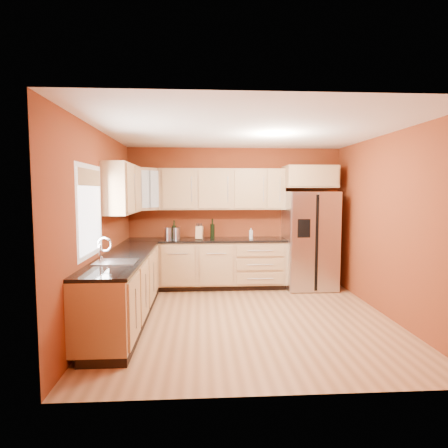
{
  "coord_description": "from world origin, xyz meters",
  "views": [
    {
      "loc": [
        -0.64,
        -5.1,
        1.79
      ],
      "look_at": [
        -0.28,
        0.9,
        1.26
      ],
      "focal_mm": 30.0,
      "sensor_mm": 36.0,
      "label": 1
    }
  ],
  "objects": [
    {
      "name": "over_fridge_cabinet",
      "position": [
        1.35,
        1.7,
        2.05
      ],
      "size": [
        0.92,
        0.6,
        0.4
      ],
      "primitive_type": "cube",
      "color": "#AE7D54",
      "rests_on": "wall_back"
    },
    {
      "name": "countertop_left",
      "position": [
        -1.69,
        0.0,
        0.9
      ],
      "size": [
        0.62,
        2.8,
        0.04
      ],
      "primitive_type": "cube",
      "color": "black",
      "rests_on": "base_cabinets_left"
    },
    {
      "name": "sink_faucet",
      "position": [
        -1.69,
        -0.5,
        1.07
      ],
      "size": [
        0.5,
        0.42,
        0.3
      ],
      "primitive_type": null,
      "color": "silver",
      "rests_on": "countertop_left"
    },
    {
      "name": "upper_cabinets_left",
      "position": [
        -1.83,
        0.72,
        1.83
      ],
      "size": [
        0.33,
        1.35,
        0.75
      ],
      "primitive_type": "cube",
      "color": "#AE7D54",
      "rests_on": "wall_left"
    },
    {
      "name": "corner_upper_cabinet",
      "position": [
        -1.67,
        1.67,
        1.83
      ],
      "size": [
        0.67,
        0.67,
        0.75
      ],
      "primitive_type": "cube",
      "rotation": [
        0.0,
        0.0,
        0.79
      ],
      "color": "#AE7D54",
      "rests_on": "wall_back"
    },
    {
      "name": "wine_bottle_a",
      "position": [
        -0.44,
        1.75,
        1.1
      ],
      "size": [
        0.09,
        0.09,
        0.36
      ],
      "primitive_type": null,
      "rotation": [
        0.0,
        0.0,
        0.16
      ],
      "color": "black",
      "rests_on": "countertop_back"
    },
    {
      "name": "countertop_back",
      "position": [
        -0.55,
        1.69,
        0.9
      ],
      "size": [
        2.9,
        0.62,
        0.04
      ],
      "primitive_type": "cube",
      "color": "black",
      "rests_on": "base_cabinets_back"
    },
    {
      "name": "upper_cabinets_back",
      "position": [
        -0.25,
        1.83,
        1.83
      ],
      "size": [
        2.3,
        0.33,
        0.75
      ],
      "primitive_type": "cube",
      "color": "#AE7D54",
      "rests_on": "wall_back"
    },
    {
      "name": "wall_left",
      "position": [
        -2.0,
        0.0,
        1.3
      ],
      "size": [
        0.04,
        4.0,
        2.6
      ],
      "primitive_type": "cube",
      "color": "maroon",
      "rests_on": "floor"
    },
    {
      "name": "wall_front",
      "position": [
        0.0,
        -2.0,
        1.3
      ],
      "size": [
        4.0,
        0.04,
        2.6
      ],
      "primitive_type": "cube",
      "color": "maroon",
      "rests_on": "floor"
    },
    {
      "name": "ceiling",
      "position": [
        0.0,
        0.0,
        2.6
      ],
      "size": [
        4.0,
        4.0,
        0.0
      ],
      "primitive_type": "plane",
      "color": "white",
      "rests_on": "wall_back"
    },
    {
      "name": "wall_right",
      "position": [
        2.0,
        0.0,
        1.3
      ],
      "size": [
        0.04,
        4.0,
        2.6
      ],
      "primitive_type": "cube",
      "color": "maroon",
      "rests_on": "floor"
    },
    {
      "name": "base_cabinets_left",
      "position": [
        -1.7,
        0.0,
        0.44
      ],
      "size": [
        0.6,
        2.8,
        0.88
      ],
      "primitive_type": "cube",
      "color": "#AE7D54",
      "rests_on": "floor"
    },
    {
      "name": "knife_block",
      "position": [
        -0.68,
        1.64,
        1.04
      ],
      "size": [
        0.14,
        0.13,
        0.24
      ],
      "primitive_type": "cube",
      "rotation": [
        0.0,
        0.0,
        -0.21
      ],
      "color": "tan",
      "rests_on": "countertop_back"
    },
    {
      "name": "soap_dispenser",
      "position": [
        0.26,
        1.62,
        1.02
      ],
      "size": [
        0.08,
        0.08,
        0.2
      ],
      "primitive_type": "cylinder",
      "rotation": [
        0.0,
        0.0,
        -0.25
      ],
      "color": "silver",
      "rests_on": "countertop_back"
    },
    {
      "name": "base_cabinets_back",
      "position": [
        -0.55,
        1.7,
        0.44
      ],
      "size": [
        2.9,
        0.6,
        0.88
      ],
      "primitive_type": "cube",
      "color": "#AE7D54",
      "rests_on": "floor"
    },
    {
      "name": "refrigerator",
      "position": [
        1.35,
        1.62,
        0.89
      ],
      "size": [
        0.9,
        0.75,
        1.78
      ],
      "primitive_type": "cube",
      "color": "#B0B0B5",
      "rests_on": "floor"
    },
    {
      "name": "wine_bottle_b",
      "position": [
        -1.13,
        1.67,
        1.09
      ],
      "size": [
        0.08,
        0.08,
        0.35
      ],
      "primitive_type": null,
      "rotation": [
        0.0,
        0.0,
        -0.02
      ],
      "color": "black",
      "rests_on": "countertop_back"
    },
    {
      "name": "wall_back",
      "position": [
        0.0,
        2.0,
        1.3
      ],
      "size": [
        4.0,
        0.04,
        2.6
      ],
      "primitive_type": "cube",
      "color": "maroon",
      "rests_on": "floor"
    },
    {
      "name": "canister_left",
      "position": [
        -1.24,
        1.66,
        1.02
      ],
      "size": [
        0.16,
        0.16,
        0.21
      ],
      "primitive_type": "cylinder",
      "rotation": [
        0.0,
        0.0,
        0.25
      ],
      "color": "#B0B0B5",
      "rests_on": "countertop_back"
    },
    {
      "name": "window",
      "position": [
        -1.98,
        -0.5,
        1.55
      ],
      "size": [
        0.03,
        0.9,
        1.0
      ],
      "primitive_type": "cube",
      "color": "white",
      "rests_on": "wall_left"
    },
    {
      "name": "floor",
      "position": [
        0.0,
        0.0,
        0.0
      ],
      "size": [
        4.0,
        4.0,
        0.0
      ],
      "primitive_type": "plane",
      "color": "#97613A",
      "rests_on": "ground"
    },
    {
      "name": "canister_right",
      "position": [
        -1.09,
        1.66,
        1.03
      ],
      "size": [
        0.16,
        0.16,
        0.21
      ],
      "primitive_type": "cylinder",
      "rotation": [
        0.0,
        0.0,
        -0.26
      ],
      "color": "#B0B0B5",
      "rests_on": "countertop_back"
    }
  ]
}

